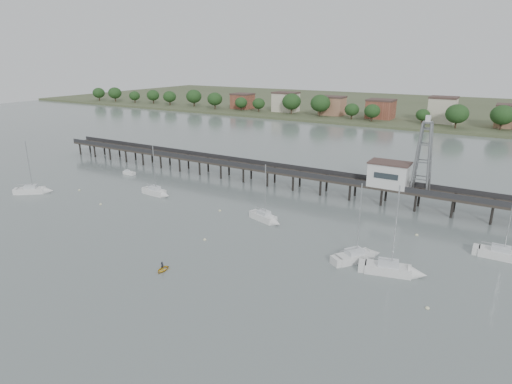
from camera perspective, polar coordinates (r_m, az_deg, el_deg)
ground_plane at (r=62.32m, az=-23.21°, el=-13.33°), size 500.00×500.00×0.00m
pier at (r=104.04m, az=3.72°, el=2.74°), size 150.00×5.00×5.50m
pier_building at (r=95.04m, az=17.30°, el=2.30°), size 8.40×5.40×5.30m
lattice_tower at (r=92.82m, az=21.44°, el=4.34°), size 3.20×3.20×15.50m
sailboat_b at (r=100.51m, az=-12.92°, el=-0.10°), size 7.37×2.55×12.09m
sailboat_d at (r=66.90m, az=18.41°, el=-9.92°), size 9.11×4.50×14.42m
sailboat_a at (r=112.02m, az=-27.19°, el=0.18°), size 7.59×6.66×13.02m
sailboat_e at (r=78.60m, az=30.73°, el=-7.38°), size 8.25×2.44×13.62m
sailboat_c at (r=69.87m, az=13.80°, el=-8.26°), size 6.58×7.91×13.31m
sailboat_f at (r=82.51m, az=1.55°, el=-3.60°), size 7.40×4.12×11.86m
white_tender at (r=120.52m, az=-16.58°, el=2.45°), size 3.48×1.54×1.33m
yellow_dinghy at (r=66.48m, az=-12.35°, el=-10.18°), size 1.75×0.71×2.38m
dinghy_occupant at (r=66.48m, az=-12.35°, el=-10.18°), size 0.79×1.28×0.29m
mooring_buoys at (r=81.74m, az=-4.87°, el=-4.30°), size 81.00×24.08×0.39m
far_shore at (r=274.59m, az=21.45°, el=10.33°), size 500.00×170.00×10.40m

